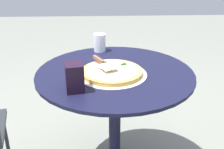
{
  "coord_description": "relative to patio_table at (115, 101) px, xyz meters",
  "views": [
    {
      "loc": [
        -1.39,
        0.08,
        1.35
      ],
      "look_at": [
        -0.04,
        0.02,
        0.74
      ],
      "focal_mm": 43.43,
      "sensor_mm": 36.0,
      "label": 1
    }
  ],
  "objects": [
    {
      "name": "patio_table",
      "position": [
        0.0,
        0.0,
        0.0
      ],
      "size": [
        0.89,
        0.89,
        0.75
      ],
      "color": "black",
      "rests_on": "ground"
    },
    {
      "name": "napkin_dispenser",
      "position": [
        -0.22,
        0.2,
        0.26
      ],
      "size": [
        0.11,
        0.1,
        0.14
      ],
      "primitive_type": "cube",
      "rotation": [
        0.0,
        0.0,
        3.32
      ],
      "color": "black",
      "rests_on": "patio_table"
    },
    {
      "name": "drinking_cup",
      "position": [
        0.35,
        0.08,
        0.25
      ],
      "size": [
        0.08,
        0.08,
        0.12
      ],
      "primitive_type": "cylinder",
      "color": "white",
      "rests_on": "patio_table"
    },
    {
      "name": "pizza_server",
      "position": [
        0.01,
        0.07,
        0.24
      ],
      "size": [
        0.21,
        0.14,
        0.02
      ],
      "color": "silver",
      "rests_on": "pizza_on_tray"
    },
    {
      "name": "pizza_on_tray",
      "position": [
        -0.04,
        0.02,
        0.21
      ],
      "size": [
        0.38,
        0.38,
        0.05
      ],
      "color": "silver",
      "rests_on": "patio_table"
    }
  ]
}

